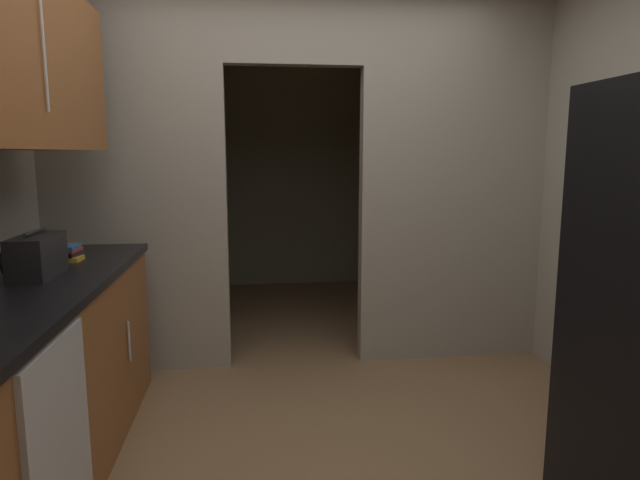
% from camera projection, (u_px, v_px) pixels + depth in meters
% --- Properties ---
extents(kitchen_partition, '(3.41, 0.12, 2.56)m').
position_uv_depth(kitchen_partition, '(306.00, 172.00, 3.71)').
color(kitchen_partition, '#9E998C').
rests_on(kitchen_partition, ground).
extents(adjoining_room_shell, '(3.41, 2.46, 2.56)m').
position_uv_depth(adjoining_room_shell, '(287.00, 173.00, 5.39)').
color(adjoining_room_shell, gray).
rests_on(adjoining_room_shell, ground).
extents(lower_cabinet_run, '(0.70, 2.12, 0.91)m').
position_uv_depth(lower_cabinet_run, '(27.00, 385.00, 2.41)').
color(lower_cabinet_run, brown).
rests_on(lower_cabinet_run, ground).
extents(dishwasher, '(0.02, 0.56, 0.85)m').
position_uv_depth(dishwasher, '(61.00, 461.00, 1.87)').
color(dishwasher, '#B7BABC').
rests_on(dishwasher, ground).
extents(boombox, '(0.17, 0.34, 0.22)m').
position_uv_depth(boombox, '(36.00, 256.00, 2.48)').
color(boombox, black).
rests_on(boombox, lower_cabinet_run).
extents(book_stack, '(0.14, 0.16, 0.08)m').
position_uv_depth(book_stack, '(67.00, 253.00, 2.85)').
color(book_stack, gold).
rests_on(book_stack, lower_cabinet_run).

